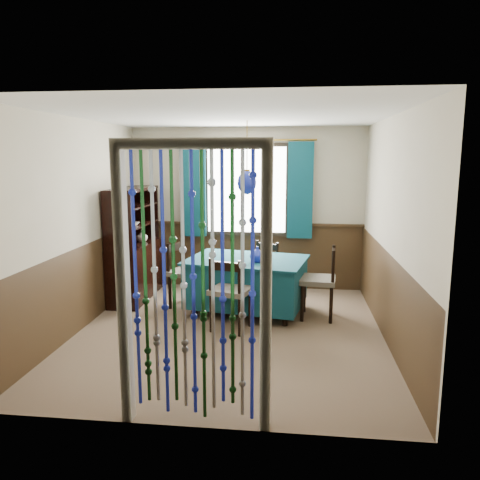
# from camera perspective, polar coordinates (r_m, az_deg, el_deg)

# --- Properties ---
(floor) EXTENTS (4.00, 4.00, 0.00)m
(floor) POSITION_cam_1_polar(r_m,az_deg,el_deg) (5.66, -1.27, -11.13)
(floor) COLOR brown
(floor) RESTS_ON ground
(ceiling) EXTENTS (4.00, 4.00, 0.00)m
(ceiling) POSITION_cam_1_polar(r_m,az_deg,el_deg) (5.30, -1.38, 14.98)
(ceiling) COLOR silver
(ceiling) RESTS_ON ground
(wall_back) EXTENTS (3.60, 0.00, 3.60)m
(wall_back) POSITION_cam_1_polar(r_m,az_deg,el_deg) (7.31, 0.84, 3.81)
(wall_back) COLOR #BEB49B
(wall_back) RESTS_ON ground
(wall_front) EXTENTS (3.60, 0.00, 3.60)m
(wall_front) POSITION_cam_1_polar(r_m,az_deg,el_deg) (3.40, -5.97, -3.52)
(wall_front) COLOR #BEB49B
(wall_front) RESTS_ON ground
(wall_left) EXTENTS (0.00, 4.00, 4.00)m
(wall_left) POSITION_cam_1_polar(r_m,az_deg,el_deg) (5.86, -19.04, 1.70)
(wall_left) COLOR #BEB49B
(wall_left) RESTS_ON ground
(wall_right) EXTENTS (0.00, 4.00, 4.00)m
(wall_right) POSITION_cam_1_polar(r_m,az_deg,el_deg) (5.39, 17.98, 1.08)
(wall_right) COLOR #BEB49B
(wall_right) RESTS_ON ground
(wainscot_back) EXTENTS (3.60, 0.00, 3.60)m
(wainscot_back) POSITION_cam_1_polar(r_m,az_deg,el_deg) (7.41, 0.82, -1.98)
(wainscot_back) COLOR #382715
(wainscot_back) RESTS_ON ground
(wainscot_front) EXTENTS (3.60, 0.00, 3.60)m
(wainscot_front) POSITION_cam_1_polar(r_m,az_deg,el_deg) (3.66, -5.69, -14.94)
(wainscot_front) COLOR #382715
(wainscot_front) RESTS_ON ground
(wainscot_left) EXTENTS (0.00, 4.00, 4.00)m
(wainscot_left) POSITION_cam_1_polar(r_m,az_deg,el_deg) (6.00, -18.50, -5.40)
(wainscot_left) COLOR #382715
(wainscot_left) RESTS_ON ground
(wainscot_right) EXTENTS (0.00, 4.00, 4.00)m
(wainscot_right) POSITION_cam_1_polar(r_m,az_deg,el_deg) (5.55, 17.41, -6.58)
(wainscot_right) COLOR #382715
(wainscot_right) RESTS_ON ground
(window) EXTENTS (1.32, 0.12, 1.42)m
(window) POSITION_cam_1_polar(r_m,az_deg,el_deg) (7.23, 0.81, 6.13)
(window) COLOR black
(window) RESTS_ON wall_back
(doorway) EXTENTS (1.16, 0.12, 2.18)m
(doorway) POSITION_cam_1_polar(r_m,az_deg,el_deg) (3.51, -5.70, -6.47)
(doorway) COLOR silver
(doorway) RESTS_ON ground
(dining_table) EXTENTS (1.68, 1.31, 0.73)m
(dining_table) POSITION_cam_1_polar(r_m,az_deg,el_deg) (6.23, 0.82, -5.03)
(dining_table) COLOR #0E3D4A
(dining_table) RESTS_ON floor
(chair_near) EXTENTS (0.54, 0.53, 0.90)m
(chair_near) POSITION_cam_1_polar(r_m,az_deg,el_deg) (5.57, -1.23, -6.30)
(chair_near) COLOR black
(chair_near) RESTS_ON floor
(chair_far) EXTENTS (0.54, 0.54, 0.83)m
(chair_far) POSITION_cam_1_polar(r_m,az_deg,el_deg) (6.78, 2.73, -3.60)
(chair_far) COLOR black
(chair_far) RESTS_ON floor
(chair_left) EXTENTS (0.53, 0.55, 0.91)m
(chair_left) POSITION_cam_1_polar(r_m,az_deg,el_deg) (6.49, -6.67, -3.94)
(chair_left) COLOR black
(chair_left) RESTS_ON floor
(chair_right) EXTENTS (0.48, 0.50, 0.93)m
(chair_right) POSITION_cam_1_polar(r_m,az_deg,el_deg) (6.08, 9.75, -4.91)
(chair_right) COLOR black
(chair_right) RESTS_ON floor
(sideboard) EXTENTS (0.44, 1.24, 1.62)m
(sideboard) POSITION_cam_1_polar(r_m,az_deg,el_deg) (6.98, -12.75, -2.40)
(sideboard) COLOR black
(sideboard) RESTS_ON floor
(pendant_lamp) EXTENTS (0.25, 0.25, 0.93)m
(pendant_lamp) POSITION_cam_1_polar(r_m,az_deg,el_deg) (6.02, 0.85, 7.05)
(pendant_lamp) COLOR olive
(pendant_lamp) RESTS_ON ceiling
(vase_table) EXTENTS (0.19, 0.19, 0.18)m
(vase_table) POSITION_cam_1_polar(r_m,az_deg,el_deg) (5.97, 2.11, -1.82)
(vase_table) COLOR navy
(vase_table) RESTS_ON dining_table
(bowl_shelf) EXTENTS (0.24, 0.24, 0.05)m
(bowl_shelf) POSITION_cam_1_polar(r_m,az_deg,el_deg) (6.69, -12.98, 1.95)
(bowl_shelf) COLOR beige
(bowl_shelf) RESTS_ON sideboard
(vase_sideboard) EXTENTS (0.22, 0.22, 0.19)m
(vase_sideboard) POSITION_cam_1_polar(r_m,az_deg,el_deg) (7.09, -11.87, 0.57)
(vase_sideboard) COLOR beige
(vase_sideboard) RESTS_ON sideboard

